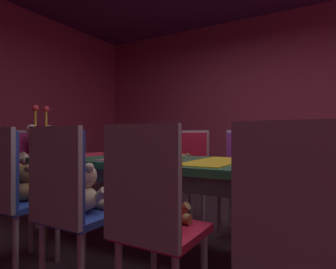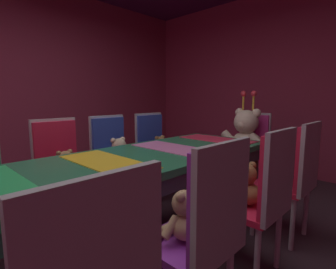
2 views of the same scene
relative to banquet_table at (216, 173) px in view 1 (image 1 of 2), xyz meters
name	(u,v)px [view 1 (image 1 of 2)]	position (x,y,z in m)	size (l,w,h in m)	color
ground_plane	(216,264)	(0.00, 0.00, -0.66)	(7.90, 7.90, 0.00)	#3F2D38
wall_right	(276,104)	(2.60, 0.00, 0.74)	(0.12, 6.40, 2.80)	#99334C
banquet_table	(216,173)	(0.00, 0.00, 0.00)	(0.90, 3.13, 0.75)	#26724C
chair_left_1	(295,229)	(-0.84, -0.61, -0.06)	(0.42, 0.41, 0.98)	#268C4C
teddy_left_1	(299,222)	(-0.69, -0.61, -0.07)	(0.24, 0.31, 0.29)	tan
chair_left_2	(150,206)	(-0.83, 0.02, -0.06)	(0.42, 0.41, 0.98)	red
teddy_left_2	(165,205)	(-0.68, 0.02, -0.09)	(0.21, 0.28, 0.26)	#9E7247
chair_left_3	(66,194)	(-0.84, 0.59, -0.06)	(0.42, 0.41, 0.98)	#2D47B2
teddy_left_3	(85,191)	(-0.69, 0.59, -0.07)	(0.25, 0.33, 0.31)	beige
chair_left_4	(7,185)	(-0.83, 1.19, -0.06)	(0.42, 0.41, 0.98)	#2D47B2
teddy_left_4	(26,185)	(-0.69, 1.19, -0.08)	(0.22, 0.28, 0.27)	olive
chair_right_1	(316,173)	(0.86, -0.61, -0.06)	(0.42, 0.41, 0.98)	#268C4C
chair_right_2	(245,169)	(0.83, 0.01, -0.06)	(0.42, 0.41, 0.98)	purple
teddy_right_2	(241,174)	(0.68, 0.01, -0.08)	(0.22, 0.28, 0.26)	tan
chair_right_3	(188,166)	(0.84, 0.63, -0.06)	(0.42, 0.41, 0.98)	red
teddy_right_3	(182,169)	(0.69, 0.63, -0.08)	(0.24, 0.30, 0.29)	olive
chair_right_4	(143,163)	(0.83, 1.23, -0.06)	(0.42, 0.41, 0.98)	red
teddy_right_4	(136,166)	(0.69, 1.23, -0.08)	(0.22, 0.29, 0.27)	olive
throne_chair	(34,166)	(0.00, 2.11, -0.06)	(0.41, 0.42, 0.98)	#CC338C
king_teddy_bear	(43,156)	(0.00, 1.94, 0.06)	(0.62, 0.48, 0.80)	beige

